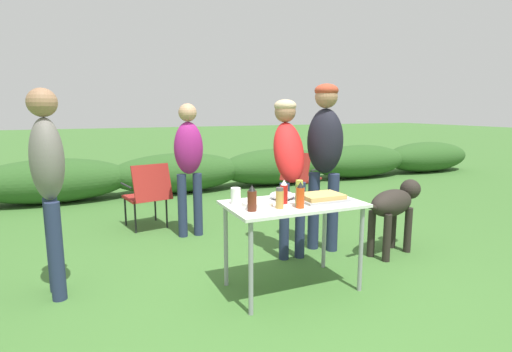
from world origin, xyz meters
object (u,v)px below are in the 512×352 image
object	(u,v)px
standing_person_in_olive_jacket	(325,148)
camp_chair_green_behind_table	(148,192)
bbq_sauce_bottle	(252,199)
plate_stack	(257,203)
camp_chair_near_hedge	(300,175)
mixing_bowl	(282,195)
spice_jar	(280,198)
folding_table	(293,212)
dog	(394,205)
hot_sauce_bottle	(300,196)
ketchup_bottle	(284,192)
food_tray	(321,197)
standing_person_with_beanie	(48,173)
standing_person_in_navy_coat	(189,157)
relish_jar	(299,193)
paper_cup_stack	(236,196)
standing_person_in_dark_puffer	(289,157)

from	to	relation	value
standing_person_in_olive_jacket	camp_chair_green_behind_table	size ratio (longest dim) A/B	2.10
camp_chair_green_behind_table	bbq_sauce_bottle	bearing A→B (deg)	-90.61
plate_stack	camp_chair_near_hedge	distance (m)	3.19
mixing_bowl	spice_jar	xyz separation A→B (m)	(-0.16, -0.28, 0.05)
plate_stack	camp_chair_near_hedge	world-z (taller)	camp_chair_near_hedge
folding_table	mixing_bowl	size ratio (longest dim) A/B	5.30
standing_person_in_olive_jacket	dog	distance (m)	0.93
hot_sauce_bottle	ketchup_bottle	bearing A→B (deg)	104.75
food_tray	spice_jar	world-z (taller)	spice_jar
standing_person_with_beanie	standing_person_in_navy_coat	bearing A→B (deg)	-60.13
hot_sauce_bottle	camp_chair_near_hedge	xyz separation A→B (m)	(1.60, 2.78, -0.37)
folding_table	standing_person_with_beanie	xyz separation A→B (m)	(-1.80, 0.65, 0.34)
mixing_bowl	standing_person_in_navy_coat	size ratio (longest dim) A/B	0.13
ketchup_bottle	standing_person_in_olive_jacket	world-z (taller)	standing_person_in_olive_jacket
relish_jar	standing_person_in_olive_jacket	xyz separation A→B (m)	(0.77, 0.82, 0.25)
relish_jar	standing_person_in_navy_coat	bearing A→B (deg)	102.48
mixing_bowl	hot_sauce_bottle	size ratio (longest dim) A/B	1.02
paper_cup_stack	bbq_sauce_bottle	size ratio (longest dim) A/B	0.67
spice_jar	standing_person_in_olive_jacket	world-z (taller)	standing_person_in_olive_jacket
paper_cup_stack	standing_person_in_olive_jacket	size ratio (longest dim) A/B	0.08
folding_table	dog	world-z (taller)	dog
mixing_bowl	dog	world-z (taller)	mixing_bowl
standing_person_in_olive_jacket	mixing_bowl	bearing A→B (deg)	-101.15
dog	food_tray	bearing A→B (deg)	-90.00
food_tray	plate_stack	world-z (taller)	food_tray
folding_table	standing_person_in_olive_jacket	bearing A→B (deg)	42.82
mixing_bowl	standing_person_in_navy_coat	world-z (taller)	standing_person_in_navy_coat
folding_table	standing_person_in_olive_jacket	xyz separation A→B (m)	(0.75, 0.70, 0.43)
food_tray	standing_person_with_beanie	xyz separation A→B (m)	(-2.05, 0.68, 0.24)
spice_jar	dog	size ratio (longest dim) A/B	0.17
bbq_sauce_bottle	standing_person_in_olive_jacket	bearing A→B (deg)	34.86
camp_chair_green_behind_table	paper_cup_stack	bearing A→B (deg)	-90.25
ketchup_bottle	camp_chair_near_hedge	world-z (taller)	ketchup_bottle
standing_person_in_navy_coat	dog	xyz separation A→B (m)	(1.79, -1.41, -0.43)
standing_person_in_olive_jacket	standing_person_in_navy_coat	bearing A→B (deg)	-177.16
plate_stack	dog	size ratio (longest dim) A/B	0.26
standing_person_in_navy_coat	dog	world-z (taller)	standing_person_in_navy_coat
hot_sauce_bottle	ketchup_bottle	xyz separation A→B (m)	(-0.05, 0.18, -0.00)
mixing_bowl	standing_person_in_olive_jacket	bearing A→B (deg)	35.04
relish_jar	standing_person_with_beanie	bearing A→B (deg)	156.63
mixing_bowl	camp_chair_near_hedge	size ratio (longest dim) A/B	0.25
folding_table	standing_person_in_navy_coat	world-z (taller)	standing_person_in_navy_coat
folding_table	hot_sauce_bottle	distance (m)	0.25
folding_table	paper_cup_stack	size ratio (longest dim) A/B	8.38
bbq_sauce_bottle	standing_person_in_dark_puffer	xyz separation A→B (m)	(0.76, 0.83, 0.19)
standing_person_in_navy_coat	standing_person_in_olive_jacket	bearing A→B (deg)	-36.43
spice_jar	dog	world-z (taller)	spice_jar
standing_person_in_dark_puffer	dog	xyz separation A→B (m)	(1.02, -0.41, -0.51)
standing_person_in_olive_jacket	hot_sauce_bottle	bearing A→B (deg)	-88.23
bbq_sauce_bottle	standing_person_in_olive_jacket	size ratio (longest dim) A/B	0.11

